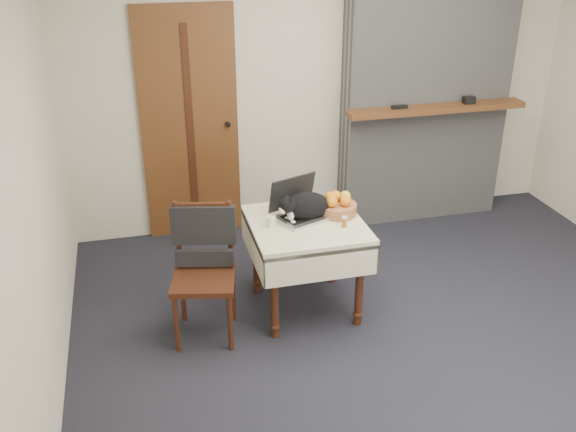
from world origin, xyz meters
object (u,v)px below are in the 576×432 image
(side_table, at_px, (306,236))
(pill_bottle, at_px, (344,221))
(chair, at_px, (204,252))
(fruit_basket, at_px, (337,206))
(cream_jar, at_px, (271,222))
(door, at_px, (190,126))
(cat, at_px, (307,206))
(laptop, at_px, (299,207))

(side_table, distance_m, pill_bottle, 0.31)
(side_table, relative_size, chair, 0.84)
(fruit_basket, bearing_deg, cream_jar, -170.26)
(door, distance_m, chair, 1.57)
(door, distance_m, cream_jar, 1.52)
(cream_jar, height_order, chair, chair)
(door, xyz_separation_m, side_table, (0.63, -1.44, -0.41))
(cream_jar, relative_size, fruit_basket, 0.27)
(fruit_basket, distance_m, chair, 1.00)
(cat, height_order, pill_bottle, cat)
(side_table, height_order, fruit_basket, fruit_basket)
(cream_jar, height_order, pill_bottle, pill_bottle)
(door, bearing_deg, pill_bottle, -61.48)
(door, xyz_separation_m, chair, (-0.10, -1.51, -0.41))
(cream_jar, xyz_separation_m, fruit_basket, (0.50, 0.09, 0.03))
(cream_jar, xyz_separation_m, pill_bottle, (0.48, -0.13, 0.00))
(side_table, xyz_separation_m, cream_jar, (-0.25, -0.01, 0.15))
(side_table, height_order, pill_bottle, pill_bottle)
(side_table, xyz_separation_m, cat, (0.02, 0.05, 0.21))
(chair, bearing_deg, cat, 21.40)
(side_table, distance_m, cat, 0.22)
(side_table, bearing_deg, chair, -174.86)
(fruit_basket, bearing_deg, laptop, 172.62)
(cat, bearing_deg, fruit_basket, -11.33)
(door, distance_m, laptop, 1.48)
(pill_bottle, bearing_deg, cat, 139.19)
(laptop, distance_m, cat, 0.08)
(fruit_basket, xyz_separation_m, chair, (-0.98, -0.14, -0.17))
(cat, height_order, cream_jar, cat)
(laptop, xyz_separation_m, pill_bottle, (0.25, -0.25, -0.03))
(laptop, height_order, chair, laptop)
(pill_bottle, bearing_deg, door, 118.52)
(cat, xyz_separation_m, fruit_basket, (0.23, 0.03, -0.04))
(door, relative_size, fruit_basket, 7.35)
(laptop, height_order, fruit_basket, laptop)
(cream_jar, distance_m, pill_bottle, 0.50)
(fruit_basket, bearing_deg, pill_bottle, -95.14)
(chair, bearing_deg, door, 98.71)
(cat, bearing_deg, laptop, 103.07)
(door, distance_m, pill_bottle, 1.82)
(fruit_basket, bearing_deg, door, 122.70)
(cream_jar, relative_size, chair, 0.08)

